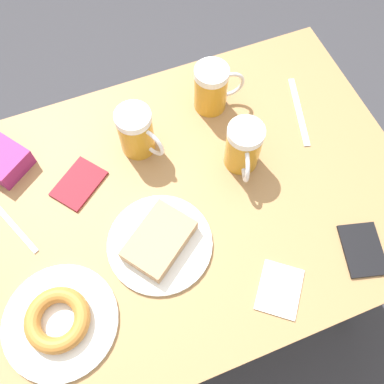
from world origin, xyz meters
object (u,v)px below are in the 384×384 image
beer_mug_right (243,147)px  napkin_folded (279,289)px  knife (299,111)px  passport_near_edge (363,250)px  beer_mug_left (137,132)px  beer_mug_center (212,88)px  plate_with_cake (160,242)px  plate_with_donut (59,321)px  fork (15,227)px  passport_far_edge (79,184)px

beer_mug_right → napkin_folded: bearing=170.6°
knife → passport_near_edge: bearing=173.4°
beer_mug_left → knife: size_ratio=0.63×
beer_mug_center → beer_mug_right: size_ratio=1.00×
beer_mug_center → beer_mug_right: same height
plate_with_cake → plate_with_donut: bearing=108.7°
fork → beer_mug_center: bearing=-74.0°
beer_mug_center → knife: size_ratio=0.63×
beer_mug_right → napkin_folded: beer_mug_right is taller
beer_mug_left → passport_far_edge: 0.19m
napkin_folded → knife: size_ratio=0.67×
plate_with_cake → beer_mug_left: (0.27, -0.04, 0.05)m
beer_mug_left → fork: size_ratio=0.84×
napkin_folded → passport_far_edge: (0.41, 0.34, 0.00)m
beer_mug_left → passport_near_edge: beer_mug_left is taller
knife → passport_far_edge: passport_far_edge is taller
fork → passport_far_edge: bearing=-71.6°
beer_mug_right → passport_near_edge: beer_mug_right is taller
beer_mug_right → napkin_folded: 0.34m
plate_with_cake → knife: 0.52m
napkin_folded → beer_mug_right: bearing=-9.4°
napkin_folded → passport_near_edge: size_ratio=1.01×
plate_with_donut → beer_mug_right: 0.57m
plate_with_cake → passport_near_edge: size_ratio=1.67×
passport_far_edge → plate_with_cake: bearing=-148.7°
beer_mug_center → passport_near_edge: beer_mug_center is taller
fork → passport_far_edge: passport_far_edge is taller
fork → passport_far_edge: (0.06, -0.17, 0.00)m
plate_with_cake → beer_mug_left: bearing=-8.4°
beer_mug_center → passport_far_edge: bearing=104.9°
knife → passport_far_edge: 0.61m
beer_mug_center → napkin_folded: (-0.52, 0.05, -0.07)m
plate_with_donut → fork: 0.25m
beer_mug_right → knife: bearing=-68.1°
passport_near_edge → passport_far_edge: 0.69m
beer_mug_left → plate_with_cake: bearing=171.6°
napkin_folded → fork: 0.63m
plate_with_cake → passport_far_edge: 0.26m
plate_with_donut → beer_mug_center: bearing=-51.5°
napkin_folded → passport_far_edge: bearing=39.6°
fork → passport_far_edge: size_ratio=1.05×
napkin_folded → passport_near_edge: passport_near_edge is taller
fork → passport_near_edge: size_ratio=1.12×
plate_with_cake → beer_mug_left: size_ratio=1.78×
fork → passport_near_edge: bearing=-115.3°
beer_mug_center → knife: (-0.11, -0.21, -0.07)m
plate_with_donut → fork: bearing=10.9°
plate_with_donut → knife: plate_with_donut is taller
plate_with_cake → knife: (0.22, -0.47, -0.02)m
beer_mug_left → passport_near_edge: 0.60m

